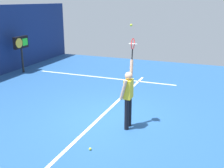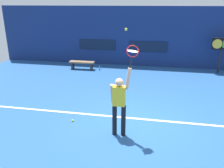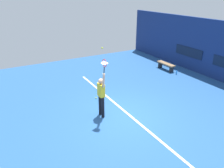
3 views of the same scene
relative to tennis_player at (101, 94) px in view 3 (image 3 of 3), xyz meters
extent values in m
plane|color=#23518C|center=(0.42, 0.81, -1.01)|extent=(18.00, 18.00, 0.00)
cube|color=#0C1933|center=(-2.58, 7.70, 0.16)|extent=(2.20, 0.03, 0.60)
cube|color=white|center=(0.42, 1.03, -1.01)|extent=(10.00, 0.10, 0.01)
cylinder|color=black|center=(-0.12, 0.00, -0.55)|extent=(0.13, 0.13, 0.92)
cylinder|color=black|center=(0.13, 0.00, -0.55)|extent=(0.13, 0.13, 0.92)
cube|color=yellow|center=(0.00, 0.00, 0.18)|extent=(0.34, 0.20, 0.55)
sphere|color=#D8A884|center=(0.00, 0.00, 0.57)|extent=(0.22, 0.22, 0.22)
cylinder|color=#D8A884|center=(0.23, 0.00, 0.69)|extent=(0.16, 0.09, 0.59)
cylinder|color=#D8A884|center=(-0.20, 0.08, 0.21)|extent=(0.09, 0.23, 0.58)
cylinder|color=black|center=(0.29, 0.00, 1.12)|extent=(0.07, 0.03, 0.30)
torus|color=red|center=(0.33, 0.00, 1.42)|extent=(0.35, 0.02, 0.35)
cylinder|color=silver|center=(0.33, 0.00, 1.42)|extent=(0.27, 0.27, 0.04)
sphere|color=#CCE033|center=(0.15, 0.00, 1.94)|extent=(0.07, 0.07, 0.07)
cube|color=olive|center=(-3.14, 6.36, -0.60)|extent=(1.40, 0.36, 0.08)
cube|color=#262628|center=(-3.69, 6.36, -0.83)|extent=(0.08, 0.32, 0.37)
cube|color=#262628|center=(-2.59, 6.36, -0.83)|extent=(0.08, 0.32, 0.37)
cylinder|color=#338CD8|center=(-2.13, 6.36, -0.89)|extent=(0.07, 0.07, 0.24)
sphere|color=#CCE033|center=(-1.56, 0.47, -0.98)|extent=(0.07, 0.07, 0.07)
camera|label=1|loc=(-7.07, -2.27, 2.60)|focal=44.27mm
camera|label=2|loc=(0.91, -5.75, 2.58)|focal=37.40mm
camera|label=3|loc=(7.20, -3.53, 3.90)|focal=35.11mm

